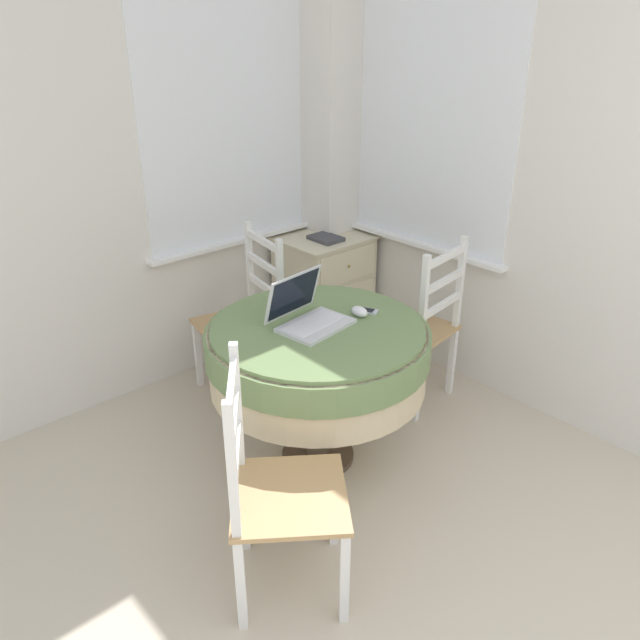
# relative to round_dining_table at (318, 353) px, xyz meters

# --- Properties ---
(corner_room_shell) EXTENTS (4.06, 5.14, 2.55)m
(corner_room_shell) POSITION_rel_round_dining_table_xyz_m (0.44, -0.02, 0.68)
(corner_room_shell) COLOR silver
(corner_room_shell) RESTS_ON ground_plane
(round_dining_table) EXTENTS (1.04, 1.04, 0.74)m
(round_dining_table) POSITION_rel_round_dining_table_xyz_m (0.00, 0.00, 0.00)
(round_dining_table) COLOR #4C3D2D
(round_dining_table) RESTS_ON ground_plane
(laptop) EXTENTS (0.36, 0.32, 0.23)m
(laptop) POSITION_rel_round_dining_table_xyz_m (-0.02, 0.04, 0.19)
(laptop) COLOR silver
(laptop) RESTS_ON round_dining_table
(computer_mouse) EXTENTS (0.06, 0.09, 0.05)m
(computer_mouse) POSITION_rel_round_dining_table_xyz_m (0.22, -0.05, 0.16)
(computer_mouse) COLOR white
(computer_mouse) RESTS_ON round_dining_table
(cell_phone) EXTENTS (0.10, 0.13, 0.01)m
(cell_phone) POSITION_rel_round_dining_table_xyz_m (0.27, -0.03, 0.15)
(cell_phone) COLOR #B2B7BC
(cell_phone) RESTS_ON round_dining_table
(dining_chair_near_back_window) EXTENTS (0.49, 0.50, 0.96)m
(dining_chair_near_back_window) POSITION_rel_round_dining_table_xyz_m (0.13, 0.77, -0.14)
(dining_chair_near_back_window) COLOR tan
(dining_chair_near_back_window) RESTS_ON ground_plane
(dining_chair_near_right_window) EXTENTS (0.48, 0.47, 0.96)m
(dining_chair_near_right_window) POSITION_rel_round_dining_table_xyz_m (0.78, 0.04, -0.14)
(dining_chair_near_right_window) COLOR tan
(dining_chair_near_right_window) RESTS_ON ground_plane
(dining_chair_camera_near) EXTENTS (0.59, 0.59, 0.96)m
(dining_chair_camera_near) POSITION_rel_round_dining_table_xyz_m (-0.63, -0.48, -0.14)
(dining_chair_camera_near) COLOR tan
(dining_chair_camera_near) RESTS_ON ground_plane
(corner_cabinet) EXTENTS (0.56, 0.48, 0.74)m
(corner_cabinet) POSITION_rel_round_dining_table_xyz_m (0.90, 0.94, -0.23)
(corner_cabinet) COLOR beige
(corner_cabinet) RESTS_ON ground_plane
(book_on_cabinet) EXTENTS (0.15, 0.20, 0.02)m
(book_on_cabinet) POSITION_rel_round_dining_table_xyz_m (0.86, 0.89, 0.15)
(book_on_cabinet) COLOR #3F3F44
(book_on_cabinet) RESTS_ON corner_cabinet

